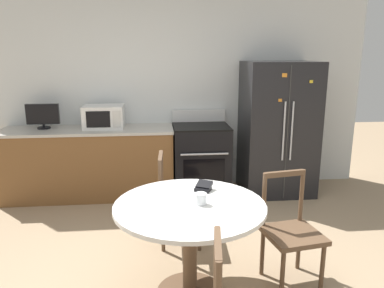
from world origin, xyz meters
name	(u,v)px	position (x,y,z in m)	size (l,w,h in m)	color
back_wall	(175,93)	(0.00, 2.65, 1.30)	(5.20, 0.10, 2.60)	silver
kitchen_counter	(90,163)	(-1.13, 2.29, 0.45)	(2.17, 0.64, 0.90)	brown
refrigerator	(278,129)	(1.33, 2.22, 0.87)	(0.92, 0.75, 1.73)	black
oven_range	(201,159)	(0.32, 2.26, 0.47)	(0.72, 0.68, 1.08)	black
microwave	(104,117)	(-0.92, 2.33, 1.04)	(0.50, 0.39, 0.29)	white
countertop_tv	(43,115)	(-1.68, 2.35, 1.07)	(0.40, 0.16, 0.32)	black
dining_table	(190,224)	(-0.03, 0.10, 0.60)	(1.13, 1.13, 0.75)	white
dining_chair_far	(178,201)	(-0.07, 0.94, 0.43)	(0.44, 0.44, 0.90)	brown
dining_chair_right	(291,232)	(0.80, 0.19, 0.43)	(0.48, 0.48, 0.90)	brown
candle_glass	(201,199)	(0.05, 0.09, 0.79)	(0.09, 0.09, 0.09)	silver
wallet	(204,187)	(0.11, 0.37, 0.78)	(0.17, 0.17, 0.07)	black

